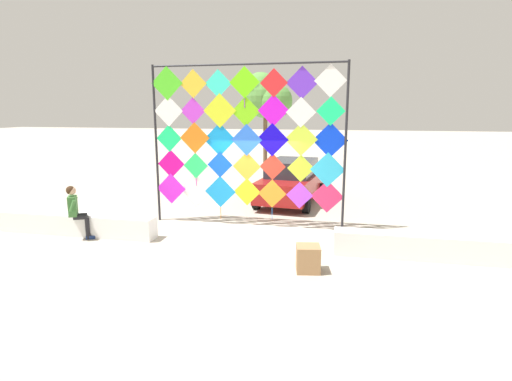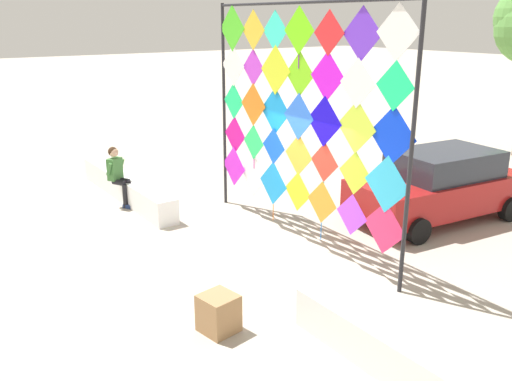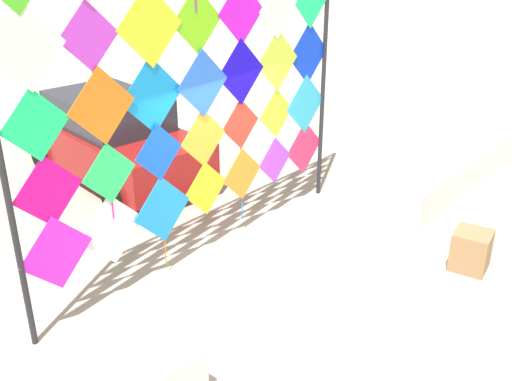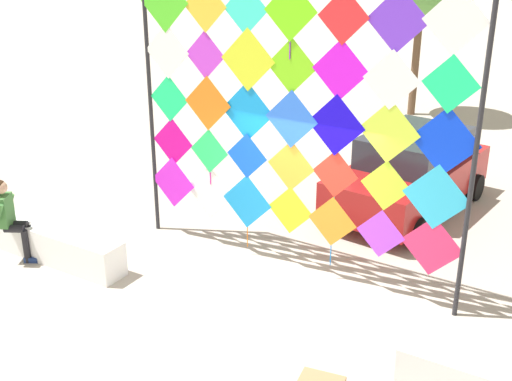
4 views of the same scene
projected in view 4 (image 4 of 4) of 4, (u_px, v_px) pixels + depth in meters
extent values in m
plane|color=#ADA393|center=(260.00, 307.00, 9.47)|extent=(120.00, 120.00, 0.00)
cube|color=white|center=(15.00, 231.00, 11.18)|extent=(4.70, 0.49, 0.58)
cylinder|color=#232328|center=(151.00, 107.00, 11.13)|extent=(0.07, 0.07, 4.60)
cylinder|color=#232328|center=(474.00, 163.00, 8.42)|extent=(0.07, 0.07, 4.60)
cube|color=#D521DD|center=(173.00, 182.00, 11.39)|extent=(0.93, 0.03, 0.93)
cube|color=white|center=(210.00, 192.00, 11.04)|extent=(0.95, 0.03, 0.95)
cube|color=#178ADB|center=(247.00, 202.00, 10.64)|extent=(0.94, 0.03, 0.94)
cylinder|color=orange|center=(247.00, 237.00, 10.88)|extent=(0.02, 0.02, 0.36)
cube|color=#CEE01D|center=(290.00, 210.00, 10.25)|extent=(0.80, 0.02, 0.80)
cube|color=orange|center=(332.00, 222.00, 9.88)|extent=(0.82, 0.02, 0.82)
cylinder|color=blue|center=(331.00, 255.00, 10.11)|extent=(0.02, 0.02, 0.35)
cube|color=#AC3DF6|center=(380.00, 234.00, 9.52)|extent=(0.76, 0.02, 0.76)
cube|color=#F02B61|center=(432.00, 246.00, 9.14)|extent=(0.92, 0.02, 0.92)
cube|color=#D70A89|center=(173.00, 142.00, 11.11)|extent=(0.85, 0.02, 0.85)
cylinder|color=#16E565|center=(175.00, 177.00, 11.36)|extent=(0.02, 0.02, 0.45)
cube|color=#26DE65|center=(209.00, 151.00, 10.73)|extent=(0.76, 0.02, 0.76)
cylinder|color=#E5169E|center=(210.00, 178.00, 10.92)|extent=(0.02, 0.02, 0.22)
cube|color=blue|center=(247.00, 156.00, 10.34)|extent=(0.76, 0.02, 0.76)
cylinder|color=gold|center=(247.00, 184.00, 10.53)|extent=(0.02, 0.02, 0.22)
cube|color=#F8A82D|center=(291.00, 166.00, 9.98)|extent=(0.82, 0.02, 0.82)
cube|color=red|center=(335.00, 174.00, 9.61)|extent=(0.75, 0.02, 0.75)
cylinder|color=#16D4E5|center=(334.00, 208.00, 9.82)|extent=(0.02, 0.02, 0.36)
cube|color=#BAE12E|center=(386.00, 186.00, 9.23)|extent=(0.76, 0.02, 0.76)
cube|color=#2BB4E4|center=(436.00, 197.00, 8.87)|extent=(0.96, 0.03, 0.96)
cylinder|color=#E54C16|center=(431.00, 246.00, 9.15)|extent=(0.02, 0.02, 0.53)
cube|color=#19E87A|center=(169.00, 99.00, 10.84)|extent=(0.80, 0.02, 0.80)
cube|color=orange|center=(208.00, 103.00, 10.43)|extent=(0.90, 0.02, 0.90)
cube|color=#108CE9|center=(247.00, 112.00, 10.10)|extent=(0.96, 0.03, 0.96)
cylinder|color=orange|center=(248.00, 151.00, 10.35)|extent=(0.02, 0.02, 0.34)
cube|color=blue|center=(291.00, 119.00, 9.67)|extent=(0.89, 0.02, 0.89)
cube|color=#1105E1|center=(336.00, 125.00, 9.31)|extent=(0.92, 0.02, 0.92)
cube|color=#C9EB3A|center=(389.00, 132.00, 8.92)|extent=(0.91, 0.02, 0.91)
cube|color=#0934EF|center=(445.00, 142.00, 8.55)|extent=(0.97, 0.03, 0.97)
cube|color=white|center=(167.00, 51.00, 10.53)|extent=(0.89, 0.02, 0.89)
cube|color=#BE36D8|center=(205.00, 55.00, 10.19)|extent=(0.76, 0.02, 0.76)
cylinder|color=#37E516|center=(206.00, 90.00, 10.40)|extent=(0.02, 0.02, 0.35)
cube|color=yellow|center=(248.00, 60.00, 9.77)|extent=(0.96, 0.03, 0.96)
cube|color=#75DE17|center=(291.00, 66.00, 9.42)|extent=(0.83, 0.02, 0.83)
cube|color=#D313E6|center=(340.00, 70.00, 9.01)|extent=(0.88, 0.02, 0.88)
cube|color=white|center=(391.00, 80.00, 8.65)|extent=(0.82, 0.02, 0.82)
cube|color=#18F882|center=(451.00, 84.00, 8.26)|extent=(0.77, 0.02, 0.77)
cube|color=#4AD325|center=(164.00, 2.00, 10.24)|extent=(0.96, 0.03, 0.96)
cylinder|color=#B916E5|center=(167.00, 46.00, 10.51)|extent=(0.02, 0.02, 0.43)
cube|color=yellow|center=(205.00, 6.00, 9.87)|extent=(0.80, 0.02, 0.80)
cube|color=#34F5D3|center=(246.00, 9.00, 9.52)|extent=(0.78, 0.02, 0.78)
cube|color=#6CF014|center=(290.00, 11.00, 9.12)|extent=(0.86, 0.02, 0.86)
cylinder|color=#9216E5|center=(290.00, 51.00, 9.34)|extent=(0.02, 0.02, 0.25)
cube|color=red|center=(343.00, 17.00, 8.73)|extent=(0.77, 0.02, 0.77)
cube|color=#632ED5|center=(398.00, 20.00, 8.38)|extent=(0.88, 0.02, 0.88)
cylinder|color=#A3E516|center=(394.00, 64.00, 8.60)|extent=(0.02, 0.02, 0.26)
cube|color=white|center=(455.00, 21.00, 7.99)|extent=(0.86, 0.02, 0.86)
cylinder|color=black|center=(26.00, 246.00, 10.65)|extent=(0.11, 0.11, 0.58)
cylinder|color=black|center=(14.00, 229.00, 10.54)|extent=(0.34, 0.27, 0.13)
cube|color=navy|center=(32.00, 260.00, 10.74)|extent=(0.26, 0.20, 0.09)
cylinder|color=black|center=(30.00, 242.00, 10.81)|extent=(0.11, 0.11, 0.58)
cylinder|color=black|center=(18.00, 224.00, 10.70)|extent=(0.34, 0.27, 0.13)
cube|color=navy|center=(35.00, 255.00, 10.90)|extent=(0.26, 0.20, 0.09)
cube|color=#3D7538|center=(4.00, 210.00, 10.52)|extent=(0.35, 0.41, 0.52)
sphere|color=tan|center=(0.00, 187.00, 10.37)|extent=(0.22, 0.22, 0.22)
cylinder|color=#3D7538|center=(10.00, 202.00, 10.70)|extent=(0.19, 0.16, 0.31)
cube|color=maroon|center=(409.00, 180.00, 12.56)|extent=(2.16, 4.16, 0.71)
cube|color=#282D38|center=(415.00, 147.00, 12.43)|extent=(1.75, 2.39, 0.57)
cylinder|color=black|center=(418.00, 232.00, 11.21)|extent=(0.27, 0.55, 0.53)
cylinder|color=black|center=(334.00, 208.00, 12.18)|extent=(0.27, 0.55, 0.53)
cylinder|color=black|center=(475.00, 187.00, 13.20)|extent=(0.27, 0.55, 0.53)
cylinder|color=black|center=(398.00, 169.00, 14.18)|extent=(0.27, 0.55, 0.53)
cylinder|color=brown|center=(416.00, 58.00, 18.90)|extent=(0.22, 0.22, 3.35)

